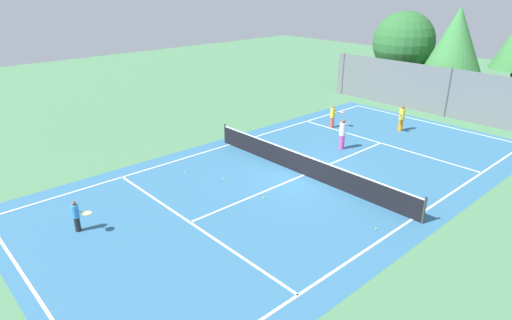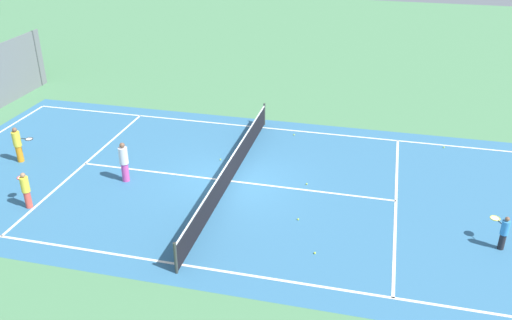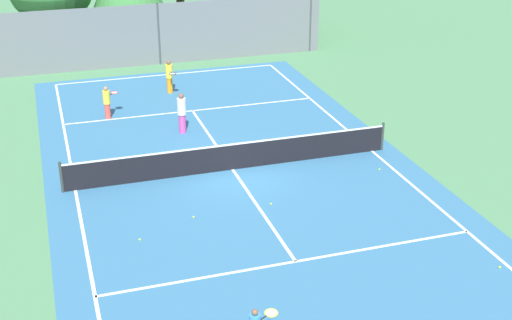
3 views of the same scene
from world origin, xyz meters
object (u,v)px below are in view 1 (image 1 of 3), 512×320
tennis_ball_2 (264,197)px  player_2 (333,116)px  tennis_ball_6 (376,229)px  tennis_ball_4 (350,122)px  player_3 (77,216)px  player_0 (401,118)px  tennis_ball_0 (346,180)px  tennis_ball_5 (224,179)px  tennis_ball_1 (186,172)px  player_1 (342,134)px

tennis_ball_2 → player_2: bearing=112.9°
tennis_ball_6 → tennis_ball_4: bearing=130.5°
player_3 → tennis_ball_2: player_3 is taller
player_0 → tennis_ball_0: player_0 is taller
player_0 → tennis_ball_2: 12.17m
player_2 → tennis_ball_6: (8.59, -8.26, -0.70)m
tennis_ball_5 → tennis_ball_4: bearing=96.7°
player_0 → tennis_ball_4: (-3.03, -0.91, -0.77)m
tennis_ball_2 → tennis_ball_6: (4.54, 1.32, 0.00)m
tennis_ball_1 → tennis_ball_2: 4.49m
player_2 → player_0: bearing=38.6°
tennis_ball_2 → tennis_ball_4: 11.87m
tennis_ball_0 → tennis_ball_1: bearing=-139.1°
player_2 → tennis_ball_1: size_ratio=21.42×
tennis_ball_1 → player_3: bearing=-73.2°
tennis_ball_1 → tennis_ball_2: size_ratio=1.00×
tennis_ball_2 → tennis_ball_4: size_ratio=1.00×
player_0 → tennis_ball_5: (-1.70, -12.22, -0.77)m
tennis_ball_0 → tennis_ball_6: size_ratio=1.00×
tennis_ball_0 → tennis_ball_5: size_ratio=1.00×
player_0 → player_2: size_ratio=1.10×
player_0 → tennis_ball_2: (0.88, -12.12, -0.77)m
player_2 → tennis_ball_6: bearing=-43.9°
player_3 → tennis_ball_5: (0.07, 6.63, -0.60)m
tennis_ball_1 → tennis_ball_2: bearing=12.3°
tennis_ball_4 → tennis_ball_6: (8.45, -9.89, 0.00)m
player_2 → tennis_ball_1: player_2 is taller
player_1 → tennis_ball_0: (2.61, -3.11, -0.82)m
tennis_ball_6 → tennis_ball_0: bearing=141.9°
tennis_ball_0 → tennis_ball_1: 7.44m
tennis_ball_2 → tennis_ball_4: same height
tennis_ball_2 → tennis_ball_5: bearing=-177.7°
player_0 → tennis_ball_2: player_0 is taller
tennis_ball_1 → tennis_ball_4: 12.18m
tennis_ball_0 → tennis_ball_1: same height
player_3 → tennis_ball_2: size_ratio=18.27×
tennis_ball_0 → tennis_ball_5: bearing=-133.5°
tennis_ball_0 → tennis_ball_2: size_ratio=1.00×
player_0 → tennis_ball_1: 13.56m
player_2 → tennis_ball_6: 11.94m
player_3 → tennis_ball_2: 7.26m
player_2 → tennis_ball_5: player_2 is taller
player_2 → player_3: bearing=-85.1°
tennis_ball_1 → tennis_ball_2: same height
player_0 → player_2: player_0 is taller
tennis_ball_5 → tennis_ball_2: bearing=2.3°
player_1 → tennis_ball_4: 4.95m
tennis_ball_4 → tennis_ball_5: 11.39m
player_0 → tennis_ball_5: player_0 is taller
player_3 → tennis_ball_0: 11.35m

